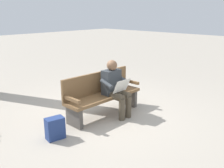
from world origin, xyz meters
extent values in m
plane|color=#A89E8E|center=(0.00, 0.00, 0.00)|extent=(40.00, 40.00, 0.00)
cube|color=brown|center=(0.00, 0.00, 0.42)|extent=(1.81, 0.51, 0.06)
cube|color=brown|center=(0.00, -0.21, 0.68)|extent=(1.80, 0.08, 0.45)
cube|color=brown|center=(-0.85, 0.01, 0.57)|extent=(0.07, 0.48, 0.06)
cube|color=brown|center=(0.85, -0.01, 0.57)|extent=(0.07, 0.48, 0.06)
cube|color=#4C4742|center=(-0.80, 0.01, 0.20)|extent=(0.09, 0.43, 0.39)
cube|color=#4C4742|center=(0.80, -0.01, 0.20)|extent=(0.09, 0.43, 0.39)
cube|color=#33383D|center=(-0.16, 0.05, 0.71)|extent=(0.40, 0.23, 0.52)
sphere|color=brown|center=(-0.16, 0.07, 1.07)|extent=(0.22, 0.22, 0.22)
cylinder|color=#4C4233|center=(-0.26, 0.26, 0.47)|extent=(0.16, 0.42, 0.15)
cylinder|color=#4C4233|center=(-0.06, 0.26, 0.47)|extent=(0.16, 0.42, 0.15)
cylinder|color=#4C4233|center=(-0.26, 0.45, 0.23)|extent=(0.13, 0.13, 0.45)
cylinder|color=#4C4233|center=(-0.06, 0.45, 0.23)|extent=(0.13, 0.13, 0.45)
cylinder|color=#33383D|center=(-0.40, 0.16, 0.74)|extent=(0.09, 0.31, 0.18)
cylinder|color=#33383D|center=(0.08, 0.15, 0.74)|extent=(0.09, 0.31, 0.18)
cube|color=silver|center=(-0.16, 0.35, 0.68)|extent=(0.40, 0.14, 0.27)
cube|color=navy|center=(1.33, 0.13, 0.19)|extent=(0.34, 0.25, 0.39)
cube|color=navy|center=(1.31, 0.02, 0.14)|extent=(0.22, 0.08, 0.17)
camera|label=1|loc=(3.51, 3.57, 2.14)|focal=40.27mm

